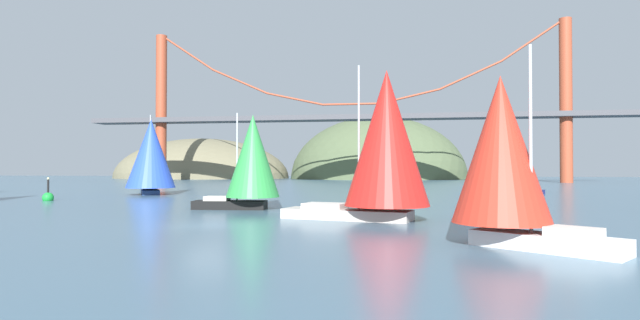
{
  "coord_description": "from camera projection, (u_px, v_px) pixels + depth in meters",
  "views": [
    {
      "loc": [
        10.95,
        -27.68,
        3.31
      ],
      "look_at": [
        0.0,
        43.98,
        4.53
      ],
      "focal_mm": 28.04,
      "sensor_mm": 36.0,
      "label": 1
    }
  ],
  "objects": [
    {
      "name": "channel_buoy",
      "position": [
        48.0,
        197.0,
        51.11
      ],
      "size": [
        1.1,
        1.1,
        2.64
      ],
      "color": "green",
      "rests_on": "ground_plane"
    },
    {
      "name": "headland_center",
      "position": [
        378.0,
        179.0,
        161.64
      ],
      "size": [
        56.69,
        44.0,
        40.37
      ],
      "primitive_type": "ellipsoid",
      "color": "#4C5B3D",
      "rests_on": "ground_plane"
    },
    {
      "name": "sailboat_red_spinnaker",
      "position": [
        384.0,
        142.0,
        31.6
      ],
      "size": [
        10.22,
        6.47,
        9.99
      ],
      "color": "#B7B2A8",
      "rests_on": "ground_plane"
    },
    {
      "name": "sailboat_scarlet_sail",
      "position": [
        504.0,
        155.0,
        21.44
      ],
      "size": [
        7.3,
        6.58,
        8.45
      ],
      "color": "white",
      "rests_on": "ground_plane"
    },
    {
      "name": "ground_plane",
      "position": [
        206.0,
        225.0,
        28.96
      ],
      "size": [
        360.0,
        360.0,
        0.0
      ],
      "primitive_type": "plane",
      "color": "#426075"
    },
    {
      "name": "headland_left",
      "position": [
        201.0,
        178.0,
        170.69
      ],
      "size": [
        60.48,
        44.0,
        27.04
      ],
      "primitive_type": "ellipsoid",
      "color": "#6B664C",
      "rests_on": "ground_plane"
    },
    {
      "name": "sailboat_blue_spinnaker",
      "position": [
        151.0,
        155.0,
        63.02
      ],
      "size": [
        8.37,
        10.43,
        10.26
      ],
      "color": "navy",
      "rests_on": "ground_plane"
    },
    {
      "name": "sailboat_teal_sail",
      "position": [
        501.0,
        160.0,
        68.34
      ],
      "size": [
        8.02,
        8.96,
        9.94
      ],
      "color": "#191E4C",
      "rests_on": "ground_plane"
    },
    {
      "name": "sailboat_green_sail",
      "position": [
        251.0,
        159.0,
        40.38
      ],
      "size": [
        7.19,
        4.62,
        7.82
      ],
      "color": "black",
      "rests_on": "ground_plane"
    },
    {
      "name": "suspension_bridge",
      "position": [
        351.0,
        112.0,
        123.14
      ],
      "size": [
        135.82,
        6.0,
        38.42
      ],
      "color": "#A34228",
      "rests_on": "ground_plane"
    }
  ]
}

